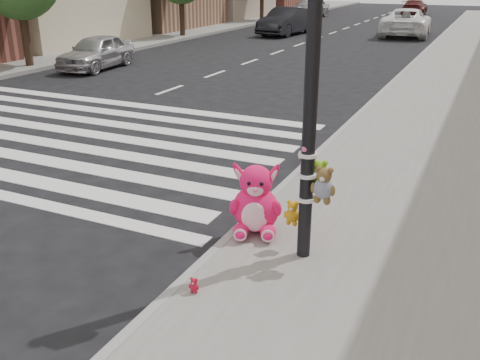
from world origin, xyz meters
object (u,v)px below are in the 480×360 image
Objects in this scene: red_teddy at (194,285)px; car_silver_far at (96,52)px; pink_bunny at (256,204)px; car_dark_far at (286,21)px; car_white_near at (406,22)px; signal_pole at (312,126)px.

car_silver_far is at bearing 126.56° from red_teddy.
red_teddy is 0.05× the size of car_silver_far.
car_silver_far reaches higher than pink_bunny.
pink_bunny is at bearing -64.66° from car_dark_far.
car_white_near reaches higher than car_silver_far.
pink_bunny is 5.41× the size of red_teddy.
signal_pole is at bearing -47.85° from car_silver_far.
signal_pole reaches higher than red_teddy.
car_dark_far reaches higher than red_teddy.
pink_bunny is at bearing 83.37° from red_teddy.
car_silver_far is 0.79× the size of car_dark_far.
red_teddy is at bearing -122.36° from signal_pole.
car_dark_far is (-8.44, 25.34, 0.52)m from red_teddy.
red_teddy is (-0.83, -1.31, -1.55)m from signal_pole.
red_teddy is at bearing -65.86° from car_dark_far.
signal_pole is 4.07× the size of pink_bunny.
signal_pole is 15.57m from car_silver_far.
signal_pole is 0.88× the size of car_dark_far.
car_white_near is at bearing 96.54° from signal_pole.
car_dark_far is (2.33, 13.71, 0.13)m from car_silver_far.
pink_bunny is at bearing 90.15° from car_white_near.
signal_pole is at bearing -41.75° from pink_bunny.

